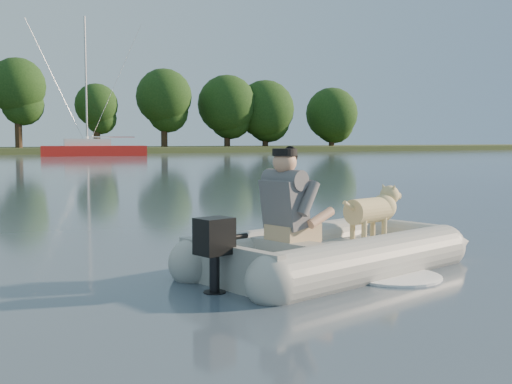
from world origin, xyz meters
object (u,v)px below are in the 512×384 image
man (286,200)px  sailboat (93,150)px  dinghy (335,213)px  dog (369,215)px

man → sailboat: bearing=64.1°
dinghy → sailboat: 50.13m
dinghy → man: (-0.73, -0.15, 0.19)m
dinghy → sailboat: size_ratio=0.42×
dog → dinghy: bearing=-175.4°
dinghy → dog: bearing=4.6°
dog → sailboat: size_ratio=0.08×
dinghy → sailboat: sailboat is taller
dog → man: bearing=-180.0°
sailboat → man: bearing=-92.1°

